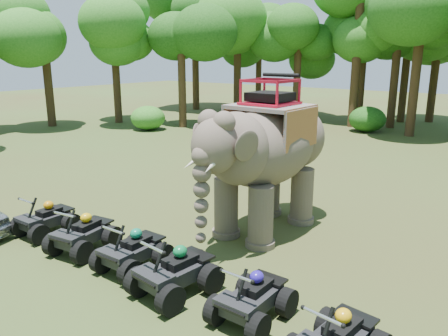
% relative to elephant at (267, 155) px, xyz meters
% --- Properties ---
extents(ground, '(110.00, 110.00, 0.00)m').
position_rel_elephant_xyz_m(ground, '(-0.86, -2.07, -2.24)').
color(ground, '#47381E').
rests_on(ground, ground).
extents(elephant, '(2.45, 5.37, 4.47)m').
position_rel_elephant_xyz_m(elephant, '(0.00, 0.00, 0.00)').
color(elephant, brown).
rests_on(elephant, ground).
extents(atv_0, '(1.21, 1.63, 1.18)m').
position_rel_elephant_xyz_m(atv_0, '(-4.77, -4.17, -1.65)').
color(atv_0, black).
rests_on(atv_0, ground).
extents(atv_1, '(1.47, 1.84, 1.24)m').
position_rel_elephant_xyz_m(atv_1, '(-2.95, -4.20, -1.62)').
color(atv_1, black).
rests_on(atv_1, ground).
extents(atv_2, '(1.25, 1.69, 1.23)m').
position_rel_elephant_xyz_m(atv_2, '(-1.15, -4.09, -1.62)').
color(atv_2, black).
rests_on(atv_2, ground).
extents(atv_3, '(1.47, 1.90, 1.32)m').
position_rel_elephant_xyz_m(atv_3, '(0.43, -4.28, -1.58)').
color(atv_3, black).
rests_on(atv_3, ground).
extents(atv_4, '(1.19, 1.62, 1.20)m').
position_rel_elephant_xyz_m(atv_4, '(2.27, -4.07, -1.64)').
color(atv_4, black).
rests_on(atv_4, ground).
extents(atv_5, '(1.37, 1.77, 1.22)m').
position_rel_elephant_xyz_m(atv_5, '(4.11, -4.31, -1.63)').
color(atv_5, black).
rests_on(atv_5, ground).
extents(tree_0, '(6.33, 6.33, 9.04)m').
position_rel_elephant_xyz_m(tree_0, '(-0.86, 18.49, 2.28)').
color(tree_0, '#195114').
rests_on(tree_0, ground).
extents(tree_24, '(6.51, 6.51, 9.30)m').
position_rel_elephant_xyz_m(tree_24, '(-22.52, 6.97, 2.41)').
color(tree_24, '#195114').
rests_on(tree_24, ground).
extents(tree_25, '(5.96, 5.96, 8.52)m').
position_rel_elephant_xyz_m(tree_25, '(-20.02, 10.99, 2.02)').
color(tree_25, '#195114').
rests_on(tree_25, ground).
extents(tree_26, '(5.60, 5.60, 8.01)m').
position_rel_elephant_xyz_m(tree_26, '(-14.68, 12.37, 1.77)').
color(tree_26, '#195114').
rests_on(tree_26, ground).
extents(tree_27, '(6.45, 6.45, 9.22)m').
position_rel_elephant_xyz_m(tree_27, '(-13.97, 17.97, 2.37)').
color(tree_27, '#195114').
rests_on(tree_27, ground).
extents(tree_28, '(5.74, 5.74, 8.20)m').
position_rel_elephant_xyz_m(tree_28, '(-9.75, 19.89, 1.86)').
color(tree_28, '#195114').
rests_on(tree_28, ground).
extents(tree_29, '(5.45, 5.45, 7.79)m').
position_rel_elephant_xyz_m(tree_29, '(-5.61, 22.26, 1.66)').
color(tree_29, '#195114').
rests_on(tree_29, ground).
extents(tree_30, '(7.49, 7.49, 10.69)m').
position_rel_elephant_xyz_m(tree_30, '(-5.19, 19.87, 3.11)').
color(tree_30, '#195114').
rests_on(tree_30, ground).
extents(tree_33, '(6.60, 6.60, 9.43)m').
position_rel_elephant_xyz_m(tree_33, '(-1.34, 25.66, 2.48)').
color(tree_33, '#195114').
rests_on(tree_33, ground).
extents(tree_34, '(4.93, 4.93, 7.05)m').
position_rel_elephant_xyz_m(tree_34, '(-11.28, 22.73, 1.29)').
color(tree_34, '#195114').
rests_on(tree_34, ground).
extents(tree_37, '(7.48, 7.48, 10.69)m').
position_rel_elephant_xyz_m(tree_37, '(-20.73, 20.77, 3.11)').
color(tree_37, '#195114').
rests_on(tree_37, ground).
extents(tree_38, '(6.09, 6.09, 8.70)m').
position_rel_elephant_xyz_m(tree_38, '(-3.10, 24.39, 2.11)').
color(tree_38, '#195114').
rests_on(tree_38, ground).
extents(tree_41, '(5.96, 5.96, 8.52)m').
position_rel_elephant_xyz_m(tree_41, '(-2.89, 21.14, 2.02)').
color(tree_41, '#195114').
rests_on(tree_41, ground).
extents(tree_44, '(5.65, 5.65, 8.06)m').
position_rel_elephant_xyz_m(tree_44, '(-16.64, 25.14, 1.80)').
color(tree_44, '#195114').
rests_on(tree_44, ground).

